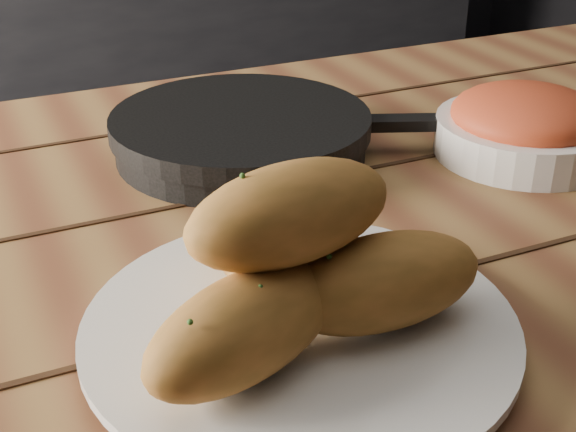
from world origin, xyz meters
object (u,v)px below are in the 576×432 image
(table, at_px, (355,312))
(skillet, at_px, (243,133))
(bowl, at_px, (526,126))
(plate, at_px, (300,330))
(bread_rolls, at_px, (295,267))

(table, relative_size, skillet, 3.77)
(skillet, distance_m, bowl, 0.30)
(plate, bearing_deg, skillet, 74.99)
(bread_rolls, xyz_separation_m, bowl, (0.36, 0.20, -0.03))
(plate, height_order, bowl, bowl)
(table, bearing_deg, skillet, 100.41)
(bread_rolls, bearing_deg, plate, 30.96)
(skillet, bearing_deg, bread_rolls, -105.73)
(plate, bearing_deg, table, 47.91)
(table, bearing_deg, plate, -132.09)
(table, height_order, bread_rolls, bread_rolls)
(bread_rolls, height_order, skillet, bread_rolls)
(plate, xyz_separation_m, bread_rolls, (-0.01, -0.00, 0.05))
(skillet, bearing_deg, table, -79.59)
(bread_rolls, distance_m, bowl, 0.42)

